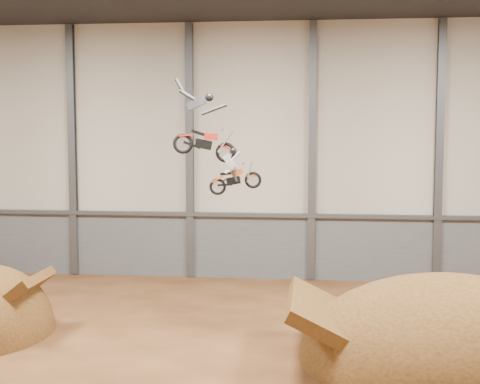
% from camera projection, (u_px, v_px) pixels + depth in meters
% --- Properties ---
extents(floor, '(40.00, 40.00, 0.00)m').
position_uv_depth(floor, '(210.00, 377.00, 22.25)').
color(floor, '#492813').
rests_on(floor, ground).
extents(back_wall, '(40.00, 0.10, 14.00)m').
position_uv_depth(back_wall, '(251.00, 152.00, 36.44)').
color(back_wall, beige).
rests_on(back_wall, ground).
extents(lower_band_back, '(39.80, 0.18, 3.50)m').
position_uv_depth(lower_band_back, '(250.00, 247.00, 36.84)').
color(lower_band_back, '#585A60').
rests_on(lower_band_back, ground).
extents(steel_rail, '(39.80, 0.35, 0.20)m').
position_uv_depth(steel_rail, '(250.00, 215.00, 36.52)').
color(steel_rail, '#47494F').
rests_on(steel_rail, lower_band_back).
extents(steel_column_1, '(0.40, 0.36, 13.90)m').
position_uv_depth(steel_column_1, '(72.00, 151.00, 37.31)').
color(steel_column_1, '#47494F').
rests_on(steel_column_1, ground).
extents(steel_column_2, '(0.40, 0.36, 13.90)m').
position_uv_depth(steel_column_2, '(190.00, 152.00, 36.60)').
color(steel_column_2, '#47494F').
rests_on(steel_column_2, ground).
extents(steel_column_3, '(0.40, 0.36, 13.90)m').
position_uv_depth(steel_column_3, '(312.00, 152.00, 35.89)').
color(steel_column_3, '#47494F').
rests_on(steel_column_3, ground).
extents(steel_column_4, '(0.40, 0.36, 13.90)m').
position_uv_depth(steel_column_4, '(439.00, 152.00, 35.18)').
color(steel_column_4, '#47494F').
rests_on(steel_column_4, ground).
extents(landing_ramp, '(10.68, 9.44, 6.16)m').
position_uv_depth(landing_ramp, '(449.00, 362.00, 23.63)').
color(landing_ramp, '#3D250F').
rests_on(landing_ramp, ground).
extents(fmx_rider_a, '(2.34, 0.88, 2.16)m').
position_uv_depth(fmx_rider_a, '(237.00, 168.00, 25.44)').
color(fmx_rider_a, '#D05513').
extents(fmx_rider_b, '(3.77, 1.32, 3.33)m').
position_uv_depth(fmx_rider_b, '(202.00, 122.00, 25.36)').
color(fmx_rider_b, '#AD1D16').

